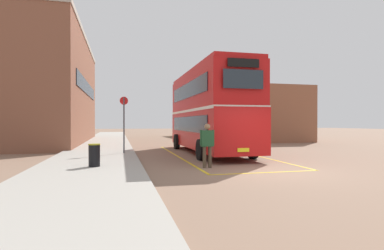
% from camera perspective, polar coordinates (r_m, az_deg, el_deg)
% --- Properties ---
extents(ground_plane, '(135.60, 135.60, 0.00)m').
position_cam_1_polar(ground_plane, '(24.97, -1.17, -3.65)').
color(ground_plane, '#846651').
extents(sidewalk_left, '(4.00, 57.60, 0.14)m').
position_cam_1_polar(sidewalk_left, '(26.79, -16.05, -3.23)').
color(sidewalk_left, '#A39E93').
rests_on(sidewalk_left, ground).
extents(brick_building_left, '(6.64, 19.15, 9.16)m').
position_cam_1_polar(brick_building_left, '(29.20, -25.55, 5.91)').
color(brick_building_left, brown).
rests_on(brick_building_left, ground).
extents(depot_building_right, '(6.57, 14.90, 5.17)m').
position_cam_1_polar(depot_building_right, '(34.32, 10.67, 1.78)').
color(depot_building_right, brown).
rests_on(depot_building_right, ground).
extents(double_decker_bus, '(2.97, 10.27, 4.75)m').
position_cam_1_polar(double_decker_bus, '(17.71, 3.17, 2.82)').
color(double_decker_bus, black).
rests_on(double_decker_bus, ground).
extents(single_deck_bus, '(2.96, 9.72, 3.02)m').
position_cam_1_polar(single_deck_bus, '(37.74, 0.38, 0.22)').
color(single_deck_bus, black).
rests_on(single_deck_bus, ground).
extents(pedestrian_boarding, '(0.58, 0.24, 1.73)m').
position_cam_1_polar(pedestrian_boarding, '(11.91, 2.87, -3.25)').
color(pedestrian_boarding, '#473828').
rests_on(pedestrian_boarding, ground).
extents(litter_bin, '(0.44, 0.44, 0.85)m').
position_cam_1_polar(litter_bin, '(11.92, -17.87, -5.40)').
color(litter_bin, black).
rests_on(litter_bin, sidewalk_left).
extents(bus_stop_sign, '(0.44, 0.08, 3.04)m').
position_cam_1_polar(bus_stop_sign, '(16.76, -12.67, 1.01)').
color(bus_stop_sign, '#4C4C51').
rests_on(bus_stop_sign, sidewalk_left).
extents(bay_marking_yellow, '(4.36, 12.27, 0.01)m').
position_cam_1_polar(bay_marking_yellow, '(15.95, 5.16, -5.94)').
color(bay_marking_yellow, gold).
rests_on(bay_marking_yellow, ground).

